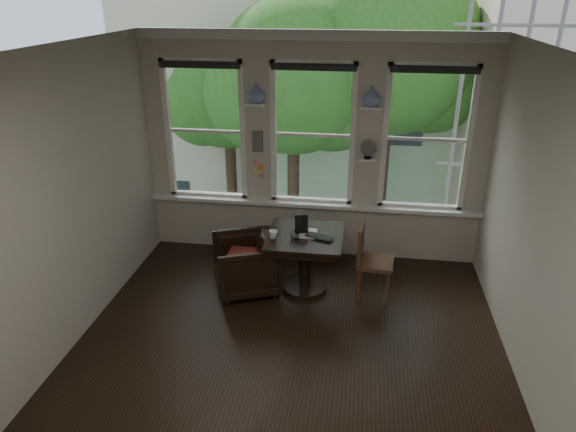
% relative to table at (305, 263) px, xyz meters
% --- Properties ---
extents(ground, '(4.50, 4.50, 0.00)m').
position_rel_table_xyz_m(ground, '(-0.04, -1.19, -0.38)').
color(ground, black).
rests_on(ground, ground).
extents(ceiling, '(4.50, 4.50, 0.00)m').
position_rel_table_xyz_m(ceiling, '(-0.04, -1.19, 2.62)').
color(ceiling, silver).
rests_on(ceiling, ground).
extents(wall_back, '(4.50, 0.00, 4.50)m').
position_rel_table_xyz_m(wall_back, '(-0.04, 1.06, 1.12)').
color(wall_back, '#B9B39E').
rests_on(wall_back, ground).
extents(wall_front, '(4.50, 0.00, 4.50)m').
position_rel_table_xyz_m(wall_front, '(-0.04, -3.44, 1.12)').
color(wall_front, '#B9B39E').
rests_on(wall_front, ground).
extents(wall_left, '(0.00, 4.50, 4.50)m').
position_rel_table_xyz_m(wall_left, '(-2.29, -1.19, 1.12)').
color(wall_left, '#B9B39E').
rests_on(wall_left, ground).
extents(wall_right, '(0.00, 4.50, 4.50)m').
position_rel_table_xyz_m(wall_right, '(2.21, -1.19, 1.12)').
color(wall_right, '#B9B39E').
rests_on(wall_right, ground).
extents(window_left, '(1.10, 0.12, 1.90)m').
position_rel_table_xyz_m(window_left, '(-1.49, 1.06, 1.32)').
color(window_left, white).
rests_on(window_left, ground).
extents(window_center, '(1.10, 0.12, 1.90)m').
position_rel_table_xyz_m(window_center, '(-0.04, 1.06, 1.32)').
color(window_center, white).
rests_on(window_center, ground).
extents(window_right, '(1.10, 0.12, 1.90)m').
position_rel_table_xyz_m(window_right, '(1.41, 1.06, 1.32)').
color(window_right, white).
rests_on(window_right, ground).
extents(shelf_left, '(0.26, 0.16, 0.03)m').
position_rel_table_xyz_m(shelf_left, '(-0.76, 0.96, 1.73)').
color(shelf_left, white).
rests_on(shelf_left, ground).
extents(shelf_right, '(0.26, 0.16, 0.03)m').
position_rel_table_xyz_m(shelf_right, '(0.69, 0.96, 1.73)').
color(shelf_right, white).
rests_on(shelf_right, ground).
extents(intercom, '(0.14, 0.06, 0.28)m').
position_rel_table_xyz_m(intercom, '(-0.76, 0.99, 1.23)').
color(intercom, '#59544F').
rests_on(intercom, ground).
extents(sticky_notes, '(0.16, 0.01, 0.24)m').
position_rel_table_xyz_m(sticky_notes, '(-0.76, 1.00, 0.88)').
color(sticky_notes, pink).
rests_on(sticky_notes, ground).
extents(desk_fan, '(0.20, 0.20, 0.24)m').
position_rel_table_xyz_m(desk_fan, '(0.69, 0.94, 1.16)').
color(desk_fan, '#59544F').
rests_on(desk_fan, ground).
extents(vase_left, '(0.24, 0.24, 0.25)m').
position_rel_table_xyz_m(vase_left, '(-0.76, 0.96, 1.86)').
color(vase_left, silver).
rests_on(vase_left, shelf_left).
extents(vase_right, '(0.24, 0.24, 0.25)m').
position_rel_table_xyz_m(vase_right, '(0.69, 0.96, 1.86)').
color(vase_right, silver).
rests_on(vase_right, shelf_right).
extents(table, '(0.90, 0.90, 0.75)m').
position_rel_table_xyz_m(table, '(0.00, 0.00, 0.00)').
color(table, black).
rests_on(table, ground).
extents(armchair_left, '(0.99, 0.98, 0.70)m').
position_rel_table_xyz_m(armchair_left, '(-0.72, -0.11, -0.02)').
color(armchair_left, black).
rests_on(armchair_left, ground).
extents(cushion_red, '(0.45, 0.45, 0.06)m').
position_rel_table_xyz_m(cushion_red, '(-0.72, -0.11, 0.08)').
color(cushion_red, maroon).
rests_on(cushion_red, armchair_left).
extents(side_chair_right, '(0.46, 0.46, 0.92)m').
position_rel_table_xyz_m(side_chair_right, '(0.85, -0.01, 0.09)').
color(side_chair_right, '#462A19').
rests_on(side_chair_right, ground).
extents(laptop, '(0.39, 0.32, 0.03)m').
position_rel_table_xyz_m(laptop, '(0.16, -0.10, 0.39)').
color(laptop, black).
rests_on(laptop, table).
extents(mug, '(0.12, 0.12, 0.10)m').
position_rel_table_xyz_m(mug, '(-0.37, -0.13, 0.42)').
color(mug, white).
rests_on(mug, table).
extents(drinking_glass, '(0.14, 0.14, 0.09)m').
position_rel_table_xyz_m(drinking_glass, '(-0.11, -0.12, 0.42)').
color(drinking_glass, white).
rests_on(drinking_glass, table).
extents(tablet, '(0.17, 0.11, 0.22)m').
position_rel_table_xyz_m(tablet, '(-0.06, 0.07, 0.48)').
color(tablet, black).
rests_on(tablet, table).
extents(papers, '(0.24, 0.31, 0.00)m').
position_rel_table_xyz_m(papers, '(0.01, 0.05, 0.38)').
color(papers, silver).
rests_on(papers, table).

